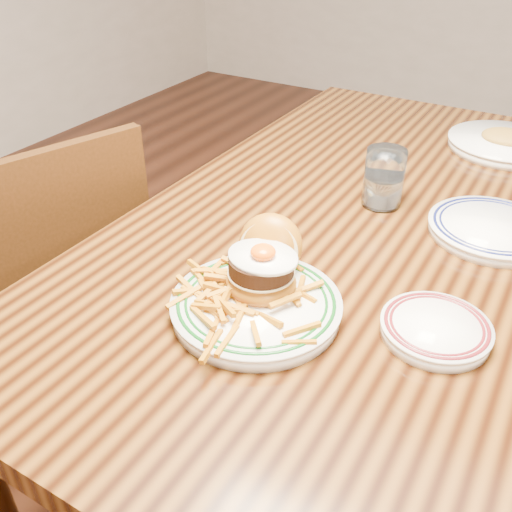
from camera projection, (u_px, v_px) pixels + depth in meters
The scene contains 8 objects.
floor at pixel (332, 445), 1.62m from camera, with size 6.00×6.00×0.00m, color black.
table at pixel (354, 249), 1.26m from camera, with size 0.85×1.60×0.75m.
chair_left at pixel (60, 289), 1.44m from camera, with size 0.52×0.52×0.89m.
main_plate at pixel (259, 290), 0.92m from camera, with size 0.28×0.29×0.13m.
side_plate at pixel (436, 328), 0.88m from camera, with size 0.17×0.17×0.03m.
rear_plate at pixel (492, 228), 1.13m from camera, with size 0.25×0.25×0.03m.
water_glass at pixel (383, 181), 1.21m from camera, with size 0.08×0.08×0.13m.
far_plate at pixel (505, 143), 1.49m from camera, with size 0.29×0.29×0.05m.
Camera 1 is at (0.35, -1.02, 1.34)m, focal length 40.00 mm.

